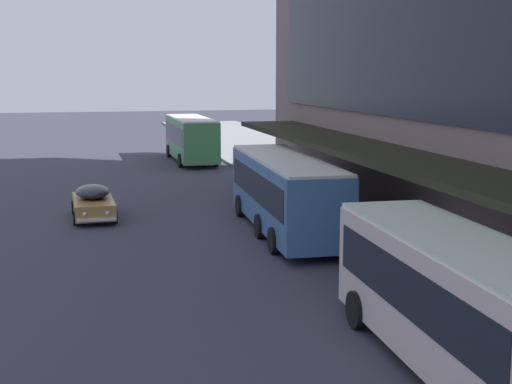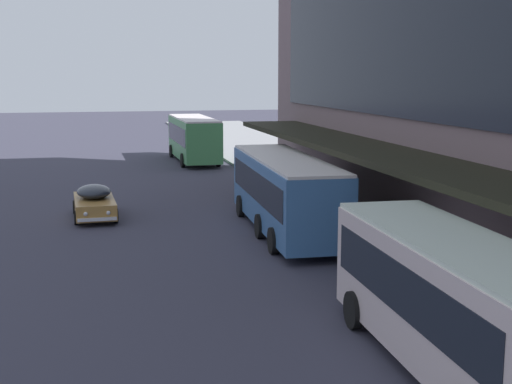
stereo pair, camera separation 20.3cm
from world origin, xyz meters
The scene contains 4 objects.
transit_bus_kerbside_front centered at (3.60, 47.95, 1.91)m, with size 2.91×9.76×3.34m.
transit_bus_kerbside_rear centered at (3.83, 23.22, 1.83)m, with size 3.12×11.04×3.19m.
transit_bus_kerbside_far centered at (3.61, 8.70, 1.79)m, with size 2.91×9.22×3.10m.
sedan_lead_mid centered at (-3.95, 28.21, 0.75)m, with size 2.03×4.52×1.52m.
Camera 1 is at (-4.31, -4.99, 6.68)m, focal length 50.00 mm.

